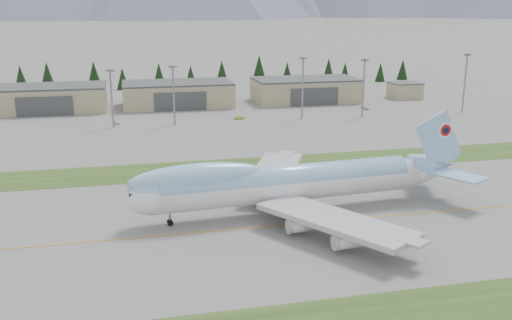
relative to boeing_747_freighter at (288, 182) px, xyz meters
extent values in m
plane|color=#5D5E5C|center=(4.43, -7.20, -6.82)|extent=(7000.00, 7000.00, 0.00)
cube|color=#2C4619|center=(4.43, -45.20, -6.82)|extent=(400.00, 14.00, 0.08)
cube|color=#2C4619|center=(4.43, 37.80, -6.82)|extent=(400.00, 18.00, 0.08)
cube|color=#C88F17|center=(4.43, -7.20, -6.82)|extent=(400.00, 0.40, 0.02)
cylinder|color=white|center=(0.78, 0.06, -0.67)|extent=(59.75, 11.31, 6.90)
cylinder|color=#92C0EF|center=(-0.28, -0.02, 0.60)|extent=(55.48, 10.46, 6.36)
ellipsoid|color=white|center=(-28.84, -2.16, -0.67)|extent=(11.52, 7.70, 6.90)
ellipsoid|color=#92C0EF|center=(-28.84, -2.16, 0.60)|extent=(9.64, 6.52, 5.84)
ellipsoid|color=#92C0EF|center=(-19.32, -1.45, 2.62)|extent=(29.63, 8.02, 6.36)
cube|color=#0C1433|center=(-32.54, -2.43, 0.71)|extent=(2.47, 2.92, 1.37)
cone|color=white|center=(35.69, 2.67, -0.67)|extent=(13.20, 7.69, 6.76)
cone|color=#92C0EF|center=(35.69, 2.67, 0.60)|extent=(12.09, 7.01, 6.15)
cube|color=#92C0EF|center=(36.74, 2.75, 6.54)|extent=(12.86, 1.59, 14.64)
cylinder|color=white|center=(37.98, 3.27, 9.09)|extent=(3.82, 0.50, 3.82)
cylinder|color=red|center=(37.97, 3.37, 9.09)|extent=(2.77, 0.42, 2.76)
cylinder|color=#0C1433|center=(37.97, 3.48, 9.09)|extent=(1.60, 0.33, 1.59)
cube|color=#92C0EF|center=(37.33, 9.17, -0.03)|extent=(10.08, 13.17, 0.49)
cube|color=#92C0EF|center=(38.28, -3.52, -0.03)|extent=(11.26, 13.29, 0.49)
cube|color=#ABACB3|center=(1.59, 17.67, -2.58)|extent=(22.03, 33.19, 1.06)
cube|color=#ABACB3|center=(4.20, -17.24, -2.58)|extent=(25.51, 32.29, 1.06)
cylinder|color=white|center=(-2.96, 13.07, -4.59)|extent=(5.70, 3.06, 2.65)
cylinder|color=white|center=(1.49, 23.30, -4.59)|extent=(5.70, 3.06, 2.65)
cylinder|color=white|center=(-0.98, -13.37, -4.59)|extent=(5.70, 3.06, 2.65)
cylinder|color=white|center=(4.94, -22.82, -4.59)|extent=(5.70, 3.06, 2.65)
cylinder|color=gray|center=(-25.67, -1.92, -5.55)|extent=(0.50, 0.50, 2.55)
cylinder|color=gray|center=(-1.05, 3.11, -5.44)|extent=(0.64, 0.64, 2.76)
cylinder|color=gray|center=(-0.57, -3.23, -5.44)|extent=(0.64, 0.64, 2.76)
cylinder|color=gray|center=(4.24, 3.51, -5.44)|extent=(0.64, 0.64, 2.76)
cylinder|color=gray|center=(4.72, -2.84, -5.44)|extent=(0.64, 0.64, 2.76)
cylinder|color=black|center=(-25.63, -2.34, -6.24)|extent=(1.19, 0.46, 1.17)
cylinder|color=black|center=(-25.70, -1.50, -6.24)|extent=(1.19, 0.46, 1.17)
cylinder|color=black|center=(-1.05, 3.11, -6.18)|extent=(1.31, 0.62, 1.27)
cylinder|color=black|center=(-0.57, -3.23, -6.18)|extent=(1.31, 0.62, 1.27)
cylinder|color=black|center=(4.24, 3.51, -6.18)|extent=(1.31, 0.62, 1.27)
cylinder|color=black|center=(4.72, -2.84, -6.18)|extent=(1.31, 0.62, 1.27)
cube|color=tan|center=(-65.57, 142.80, -1.82)|extent=(48.00, 26.00, 10.00)
cube|color=#3B3E40|center=(-65.57, 142.80, 3.58)|extent=(48.00, 26.00, 0.80)
cube|color=#3B3E40|center=(-65.57, 129.50, -2.82)|extent=(22.08, 0.60, 8.00)
cube|color=tan|center=(-10.57, 142.80, -1.82)|extent=(48.00, 26.00, 10.00)
cube|color=#3B3E40|center=(-10.57, 142.80, 3.58)|extent=(48.00, 26.00, 0.80)
cube|color=#3B3E40|center=(-10.57, 129.50, -2.82)|extent=(22.08, 0.60, 8.00)
cube|color=tan|center=(49.43, 142.80, -1.82)|extent=(48.00, 26.00, 10.00)
cube|color=#3B3E40|center=(49.43, 142.80, 3.58)|extent=(48.00, 26.00, 0.80)
cube|color=#3B3E40|center=(49.43, 129.50, -2.82)|extent=(22.08, 0.60, 8.00)
cube|color=tan|center=(99.43, 140.80, -3.32)|extent=(14.00, 12.00, 7.00)
cube|color=#3B3E40|center=(99.43, 140.80, 0.48)|extent=(14.00, 12.00, 0.60)
cylinder|color=gray|center=(-38.22, 100.99, 3.46)|extent=(0.70, 0.70, 20.56)
cube|color=gray|center=(-38.22, 100.99, 14.14)|extent=(3.20, 3.20, 0.80)
cylinder|color=gray|center=(-15.72, 100.27, 3.91)|extent=(0.70, 0.70, 21.47)
cube|color=gray|center=(-15.72, 100.27, 15.04)|extent=(3.20, 3.20, 0.80)
cylinder|color=gray|center=(34.88, 101.48, 4.92)|extent=(0.70, 0.70, 23.48)
cube|color=gray|center=(34.88, 101.48, 17.06)|extent=(3.20, 3.20, 0.80)
cylinder|color=gray|center=(59.94, 99.97, 4.38)|extent=(0.70, 0.70, 22.40)
cube|color=gray|center=(59.94, 99.97, 15.97)|extent=(3.20, 3.20, 0.80)
cylinder|color=gray|center=(105.50, 100.46, 4.97)|extent=(0.70, 0.70, 23.59)
cube|color=gray|center=(105.50, 100.46, 17.17)|extent=(3.20, 3.20, 0.80)
imported|color=silver|center=(-37.25, 107.38, -6.82)|extent=(2.75, 4.05, 1.28)
imported|color=#A3BA2E|center=(10.29, 106.08, -6.82)|extent=(4.25, 2.13, 1.34)
imported|color=silver|center=(68.03, 115.97, -6.82)|extent=(2.86, 4.78, 1.29)
cone|color=black|center=(-85.66, 201.95, 0.22)|extent=(7.88, 7.88, 14.07)
cone|color=black|center=(-72.71, 203.45, 0.84)|extent=(8.58, 8.58, 15.33)
cone|color=black|center=(-49.38, 208.61, 0.62)|extent=(8.33, 8.33, 14.88)
cone|color=black|center=(-34.45, 201.47, -0.94)|extent=(6.59, 6.59, 11.76)
cone|color=black|center=(-14.96, 202.93, 0.03)|extent=(7.68, 7.68, 13.71)
cone|color=black|center=(2.76, 207.57, -0.97)|extent=(6.55, 6.55, 11.70)
cone|color=black|center=(20.60, 208.17, 0.13)|extent=(7.79, 7.79, 13.90)
cone|color=black|center=(41.41, 204.43, 1.60)|extent=(9.44, 9.44, 16.85)
cone|color=black|center=(58.27, 205.52, -0.54)|extent=(7.04, 7.04, 12.57)
cone|color=black|center=(81.85, 201.21, 0.49)|extent=(8.19, 8.19, 14.62)
cone|color=black|center=(94.09, 206.42, -1.05)|extent=(6.46, 6.46, 11.53)
cone|color=black|center=(114.71, 202.11, -1.20)|extent=(6.30, 6.30, 11.25)
cone|color=black|center=(132.12, 208.21, -0.72)|extent=(6.84, 6.84, 12.21)
camera|label=1|loc=(-32.83, -112.45, 36.62)|focal=40.00mm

